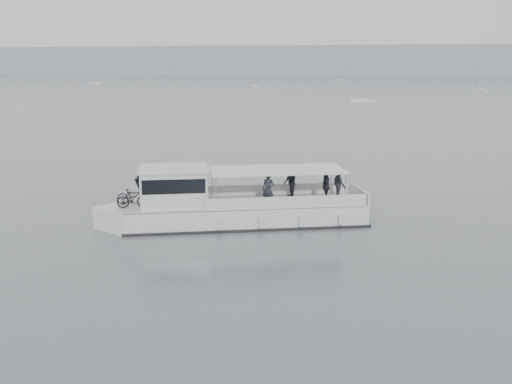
# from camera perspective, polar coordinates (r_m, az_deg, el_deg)

# --- Properties ---
(ground) EXTENTS (1400.00, 1400.00, 0.00)m
(ground) POSITION_cam_1_polar(r_m,az_deg,el_deg) (27.51, -5.13, -3.54)
(ground) COLOR #505A5E
(ground) RESTS_ON ground
(headland) EXTENTS (1400.00, 90.00, 28.00)m
(headland) POSITION_cam_1_polar(r_m,az_deg,el_deg) (585.57, 9.89, 12.78)
(headland) COLOR #939EA8
(headland) RESTS_ON ground
(tour_boat) EXTENTS (13.01, 6.67, 5.52)m
(tour_boat) POSITION_cam_1_polar(r_m,az_deg,el_deg) (27.77, -3.37, -1.43)
(tour_boat) COLOR silver
(tour_boat) RESTS_ON ground
(moored_fleet) EXTENTS (431.56, 368.19, 9.49)m
(moored_fleet) POSITION_cam_1_polar(r_m,az_deg,el_deg) (223.48, 2.78, 10.48)
(moored_fleet) COLOR silver
(moored_fleet) RESTS_ON ground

